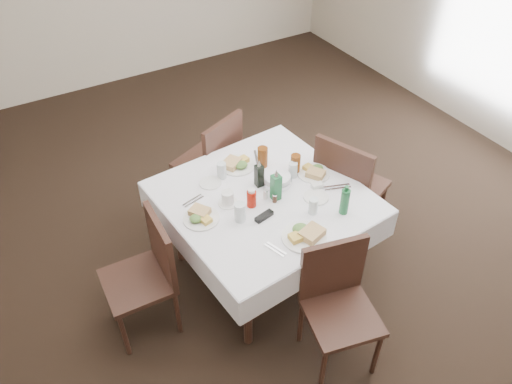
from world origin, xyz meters
TOP-DOWN VIEW (x-y plane):
  - ground_plane at (0.00, 0.00)m, footprint 7.00×7.00m
  - room_shell at (0.00, 0.00)m, footprint 6.04×7.04m
  - dining_table at (-0.03, -0.12)m, footprint 1.41×1.41m
  - chair_north at (-0.01, 0.72)m, footprint 0.59×0.59m
  - chair_south at (0.01, -0.93)m, footprint 0.51×0.51m
  - chair_east at (0.71, -0.14)m, footprint 0.61×0.61m
  - chair_west at (-0.92, -0.12)m, footprint 0.45×0.45m
  - meal_north at (-0.03, 0.27)m, footprint 0.26×0.26m
  - meal_south at (-0.02, -0.59)m, footprint 0.29×0.29m
  - meal_east at (0.41, -0.10)m, footprint 0.24×0.24m
  - meal_west at (-0.51, -0.10)m, footprint 0.24×0.24m
  - side_plate_a at (-0.29, 0.20)m, footprint 0.16×0.16m
  - side_plate_b at (0.27, -0.32)m, footprint 0.17×0.17m
  - water_n at (-0.18, 0.22)m, footprint 0.07×0.07m
  - water_s at (0.16, -0.43)m, footprint 0.06×0.06m
  - water_e at (0.26, -0.04)m, footprint 0.06×0.06m
  - water_w at (-0.29, -0.24)m, footprint 0.07×0.07m
  - iced_tea_a at (0.14, 0.19)m, footprint 0.08×0.08m
  - iced_tea_b at (0.31, -0.00)m, footprint 0.07×0.07m
  - bread_basket at (0.12, -0.05)m, footprint 0.21×0.21m
  - oil_cruet_dark at (0.00, 0.00)m, footprint 0.05×0.05m
  - oil_cruet_green at (0.03, -0.18)m, footprint 0.06×0.06m
  - ketchup_bottle at (-0.15, -0.16)m, footprint 0.07×0.07m
  - salt_shaker at (-0.03, -0.14)m, footprint 0.03×0.03m
  - pepper_shaker at (0.00, -0.21)m, footprint 0.03×0.03m
  - coffee_mug at (-0.28, -0.06)m, footprint 0.14×0.14m
  - sunglasses at (-0.15, -0.31)m, footprint 0.14×0.07m
  - green_bottle at (0.34, -0.53)m, footprint 0.06×0.06m
  - sugar_caddy at (0.34, -0.23)m, footprint 0.09×0.06m
  - cutlery_n at (0.16, 0.28)m, footprint 0.12×0.19m
  - cutlery_s at (-0.23, -0.59)m, footprint 0.08×0.16m
  - cutlery_e at (0.46, -0.31)m, footprint 0.20×0.11m
  - cutlery_w at (-0.48, 0.08)m, footprint 0.17×0.08m

SIDE VIEW (x-z plane):
  - ground_plane at x=0.00m, z-range 0.00..0.00m
  - chair_south at x=0.01m, z-range 0.06..0.97m
  - chair_west at x=-0.92m, z-range 0.06..0.98m
  - chair_north at x=-0.01m, z-range 0.07..1.02m
  - chair_east at x=0.71m, z-range 0.07..1.07m
  - dining_table at x=-0.03m, z-range 0.30..1.06m
  - cutlery_s at x=-0.23m, z-range 0.76..0.77m
  - cutlery_w at x=-0.48m, z-range 0.76..0.77m
  - cutlery_n at x=0.16m, z-range 0.76..0.77m
  - cutlery_e at x=0.46m, z-range 0.76..0.77m
  - side_plate_a at x=-0.29m, z-range 0.76..0.77m
  - side_plate_b at x=0.27m, z-range 0.76..0.78m
  - sunglasses at x=-0.15m, z-range 0.76..0.79m
  - meal_east at x=0.41m, z-range 0.76..0.81m
  - meal_west at x=-0.51m, z-range 0.76..0.81m
  - sugar_caddy at x=0.34m, z-range 0.76..0.80m
  - meal_north at x=-0.03m, z-range 0.76..0.81m
  - meal_south at x=-0.02m, z-range 0.76..0.82m
  - bread_basket at x=0.12m, z-range 0.76..0.83m
  - pepper_shaker at x=0.00m, z-range 0.76..0.83m
  - salt_shaker at x=-0.03m, z-range 0.76..0.84m
  - coffee_mug at x=-0.28m, z-range 0.76..0.86m
  - water_s at x=0.16m, z-range 0.76..0.88m
  - water_e at x=0.26m, z-range 0.76..0.88m
  - water_n at x=-0.18m, z-range 0.76..0.89m
  - ketchup_bottle at x=-0.15m, z-range 0.76..0.90m
  - water_w at x=-0.29m, z-range 0.76..0.90m
  - iced_tea_b at x=0.31m, z-range 0.76..0.91m
  - iced_tea_a at x=0.14m, z-range 0.76..0.92m
  - oil_cruet_dark at x=0.00m, z-range 0.75..0.97m
  - green_bottle at x=0.34m, z-range 0.75..0.97m
  - oil_cruet_green at x=0.03m, z-range 0.74..1.00m
  - room_shell at x=0.00m, z-range 0.31..3.11m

